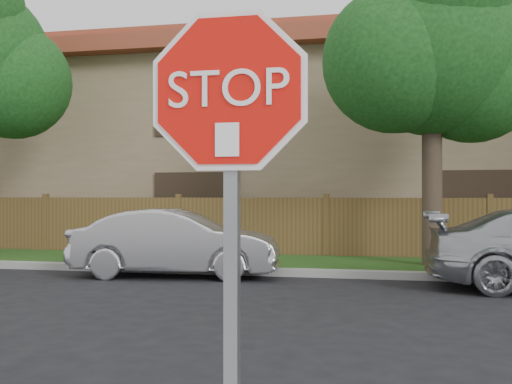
# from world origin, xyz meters

# --- Properties ---
(far_curb) EXTENTS (70.00, 0.30, 0.15)m
(far_curb) POSITION_xyz_m (0.00, 8.15, 0.07)
(far_curb) COLOR gray
(far_curb) RESTS_ON ground
(grass_strip) EXTENTS (70.00, 3.00, 0.12)m
(grass_strip) POSITION_xyz_m (0.00, 9.80, 0.06)
(grass_strip) COLOR #1E4714
(grass_strip) RESTS_ON ground
(fence) EXTENTS (70.00, 0.12, 1.60)m
(fence) POSITION_xyz_m (0.00, 11.40, 0.80)
(fence) COLOR brown
(fence) RESTS_ON ground
(apartment_building) EXTENTS (35.20, 9.20, 7.20)m
(apartment_building) POSITION_xyz_m (0.00, 17.00, 3.53)
(apartment_building) COLOR #867453
(apartment_building) RESTS_ON ground
(tree_mid) EXTENTS (4.80, 3.90, 7.35)m
(tree_mid) POSITION_xyz_m (2.52, 9.57, 4.87)
(tree_mid) COLOR #382B21
(tree_mid) RESTS_ON ground
(stop_sign) EXTENTS (1.01, 0.13, 2.55)m
(stop_sign) POSITION_xyz_m (0.72, -1.48, 1.83)
(stop_sign) COLOR gray
(stop_sign) RESTS_ON sidewalk_near
(sedan_left) EXTENTS (4.32, 1.90, 1.38)m
(sedan_left) POSITION_xyz_m (-2.73, 7.60, 0.69)
(sedan_left) COLOR #AAAAAF
(sedan_left) RESTS_ON ground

